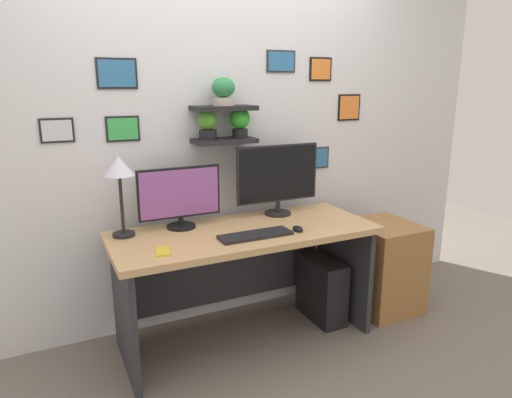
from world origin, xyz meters
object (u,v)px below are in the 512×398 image
Objects in this scene: keyboard at (255,235)px; computer_mouse at (298,229)px; desk at (242,258)px; drawer_cabinet at (383,266)px; monitor_right at (278,177)px; cell_phone at (163,251)px; computer_tower_right at (321,289)px; desk_lamp at (119,174)px; monitor_left at (180,196)px.

computer_mouse is (0.28, -0.02, 0.01)m from keyboard.
desk reaches higher than drawer_cabinet.
monitor_right is 1.01m from cell_phone.
cell_phone is (-0.84, 0.01, -0.01)m from computer_mouse.
cell_phone is 1.28m from computer_tower_right.
computer_tower_right is (0.60, -0.04, -0.32)m from desk.
computer_tower_right is (1.29, -0.19, -0.91)m from desk_lamp.
cell_phone is at bearing -158.69° from desk.
drawer_cabinet is at bearing 19.78° from cell_phone.
drawer_cabinet is at bearing 9.01° from computer_mouse.
monitor_right is 1.36× the size of keyboard.
cell_phone reaches higher than drawer_cabinet.
monitor_right reaches higher than keyboard.
keyboard is 1.18m from drawer_cabinet.
monitor_right is at bearing 38.37° from cell_phone.
cell_phone reaches higher than computer_tower_right.
keyboard is at bearing -133.33° from monitor_right.
desk_lamp reaches higher than computer_tower_right.
cell_phone is at bearing -68.51° from desk_lamp.
computer_tower_right is at bearing -8.22° from desk_lamp.
monitor_right is 1.05m from desk_lamp.
monitor_left is 1.17× the size of computer_tower_right.
drawer_cabinet is (1.79, -0.24, -0.80)m from desk_lamp.
computer_mouse is 0.20× the size of computer_tower_right.
desk is 0.68m from computer_tower_right.
keyboard is 0.28m from computer_mouse.
monitor_left is 0.76m from computer_mouse.
desk_lamp is at bearing 172.42° from drawer_cabinet.
drawer_cabinet is (1.09, -0.09, -0.22)m from desk.
monitor_left reaches higher than keyboard.
monitor_left is 1.21m from computer_tower_right.
keyboard is 0.55m from cell_phone.
computer_mouse is (0.62, -0.39, -0.18)m from monitor_left.
monitor_right reaches higher than monitor_left.
computer_mouse is at bearing -20.59° from desk_lamp.
cell_phone is (0.14, -0.36, -0.37)m from desk_lamp.
computer_tower_right is (0.32, 0.18, -0.54)m from computer_mouse.
monitor_left is 0.40m from desk_lamp.
monitor_left is at bearing 2.88° from desk_lamp.
computer_mouse is 0.65m from computer_tower_right.
monitor_left is (-0.34, 0.16, 0.41)m from desk.
desk is 0.42m from computer_mouse.
desk is at bearing -25.26° from monitor_left.
cell_phone is (-0.90, -0.38, -0.26)m from monitor_right.
cell_phone reaches higher than desk.
desk_lamp is (-0.70, 0.14, 0.59)m from desk.
desk_lamp reaches higher than cell_phone.
monitor_left is at bearing 148.29° from computer_mouse.
desk_lamp is 0.74× the size of drawer_cabinet.
cell_phone is at bearing -171.38° from computer_tower_right.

